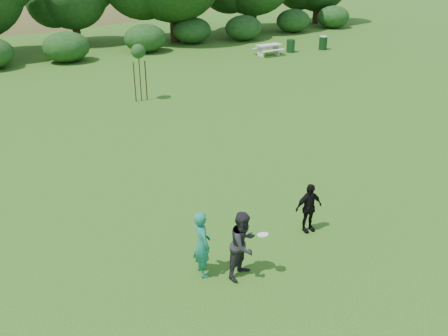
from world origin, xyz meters
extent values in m
plane|color=#19470C|center=(0.00, 0.00, 0.00)|extent=(120.00, 120.00, 0.00)
imported|color=#1A775D|center=(-2.36, -0.03, 0.86)|extent=(0.47, 0.66, 1.71)
imported|color=#232325|center=(-1.53, -0.57, 0.87)|extent=(1.04, 0.95, 1.73)
imported|color=black|center=(1.12, 0.26, 0.72)|extent=(0.87, 0.41, 1.45)
cylinder|color=#163C19|center=(15.48, 20.08, 0.45)|extent=(0.60, 0.60, 0.90)
cylinder|color=white|center=(-1.18, -0.84, 1.18)|extent=(0.27, 0.27, 0.08)
cylinder|color=#362215|center=(1.69, 14.26, 1.25)|extent=(0.05, 0.05, 2.50)
sphere|color=#1E4619|center=(1.69, 14.26, 2.50)|extent=(0.70, 0.70, 0.70)
cylinder|color=#3B2517|center=(1.39, 14.26, 1.00)|extent=(0.06, 0.06, 2.00)
cylinder|color=#372315|center=(1.99, 14.26, 1.00)|extent=(0.06, 0.06, 2.00)
cube|color=beige|center=(13.51, 20.03, 0.72)|extent=(1.80, 0.75, 0.08)
cube|color=beige|center=(12.86, 20.03, 0.34)|extent=(0.10, 0.70, 0.68)
cube|color=beige|center=(14.16, 20.03, 0.34)|extent=(0.10, 0.70, 0.68)
cube|color=beige|center=(13.51, 19.43, 0.44)|extent=(1.80, 0.28, 0.06)
cube|color=#B6B6A8|center=(13.51, 20.63, 0.44)|extent=(1.80, 0.28, 0.06)
cylinder|color=#123316|center=(18.15, 19.67, 0.45)|extent=(0.60, 0.60, 0.90)
ellipsoid|color=gray|center=(18.15, 19.67, 0.95)|extent=(0.60, 0.60, 0.20)
ellipsoid|color=olive|center=(20.00, 72.00, -14.30)|extent=(100.00, 64.00, 52.00)
ellipsoid|color=olive|center=(30.00, 60.00, -6.60)|extent=(60.00, 44.00, 24.00)
cylinder|color=#3A2616|center=(3.00, 31.00, 1.14)|extent=(0.60, 0.60, 2.27)
cylinder|color=#3A2616|center=(10.00, 28.00, 1.66)|extent=(0.76, 0.76, 3.32)
cylinder|color=#3A2616|center=(18.00, 29.00, 1.49)|extent=(0.71, 0.71, 2.97)
cylinder|color=#3A2616|center=(26.00, 30.00, 1.22)|extent=(0.62, 0.62, 2.45)
camera|label=1|loc=(-6.95, -8.98, 7.46)|focal=40.00mm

